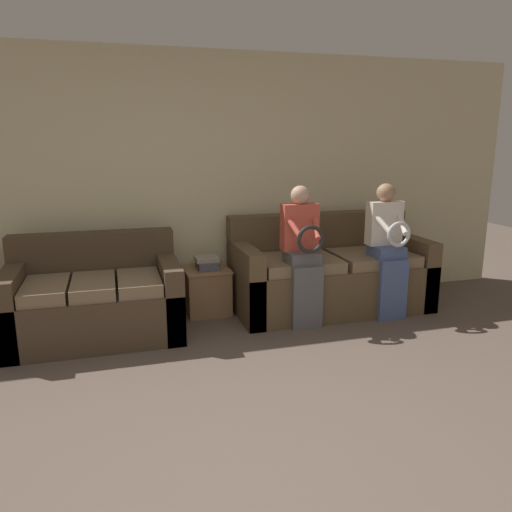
# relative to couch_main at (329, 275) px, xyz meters

# --- Properties ---
(ground_plane) EXTENTS (14.00, 14.00, 0.00)m
(ground_plane) POSITION_rel_couch_main_xyz_m (-1.52, -2.54, -0.35)
(ground_plane) COLOR brown
(wall_back) EXTENTS (7.65, 0.06, 2.55)m
(wall_back) POSITION_rel_couch_main_xyz_m (-1.52, 0.49, 0.93)
(wall_back) COLOR beige
(wall_back) RESTS_ON ground_plane
(couch_main) EXTENTS (1.96, 0.89, 0.94)m
(couch_main) POSITION_rel_couch_main_xyz_m (0.00, 0.00, 0.00)
(couch_main) COLOR brown
(couch_main) RESTS_ON ground_plane
(couch_side) EXTENTS (1.45, 0.89, 0.88)m
(couch_side) POSITION_rel_couch_main_xyz_m (-2.29, -0.12, -0.03)
(couch_side) COLOR #473828
(couch_side) RESTS_ON ground_plane
(child_left_seated) EXTENTS (0.34, 0.38, 1.29)m
(child_left_seated) POSITION_rel_couch_main_xyz_m (-0.44, -0.37, 0.36)
(child_left_seated) COLOR #56565B
(child_left_seated) RESTS_ON ground_plane
(child_right_seated) EXTENTS (0.34, 0.38, 1.29)m
(child_right_seated) POSITION_rel_couch_main_xyz_m (0.44, -0.36, 0.36)
(child_right_seated) COLOR #475B8E
(child_right_seated) RESTS_ON ground_plane
(side_shelf) EXTENTS (0.44, 0.47, 0.45)m
(side_shelf) POSITION_rel_couch_main_xyz_m (-1.23, 0.21, -0.11)
(side_shelf) COLOR olive
(side_shelf) RESTS_ON ground_plane
(book_stack) EXTENTS (0.22, 0.27, 0.12)m
(book_stack) POSITION_rel_couch_main_xyz_m (-1.23, 0.21, 0.17)
(book_stack) COLOR #4C4C56
(book_stack) RESTS_ON side_shelf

